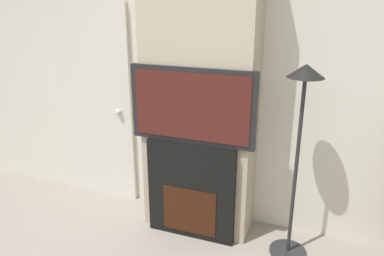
{
  "coord_description": "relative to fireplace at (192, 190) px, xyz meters",
  "views": [
    {
      "loc": [
        1.06,
        -1.2,
        2.1
      ],
      "look_at": [
        0.0,
        1.6,
        1.04
      ],
      "focal_mm": 35.0,
      "sensor_mm": 36.0,
      "label": 1
    }
  ],
  "objects": [
    {
      "name": "chimney_breast",
      "position": [
        0.0,
        0.2,
        0.9
      ],
      "size": [
        0.98,
        0.4,
        2.7
      ],
      "color": "tan",
      "rests_on": "ground_plane"
    },
    {
      "name": "wall_back",
      "position": [
        0.0,
        0.44,
        0.9
      ],
      "size": [
        6.0,
        0.06,
        2.7
      ],
      "color": "silver",
      "rests_on": "ground_plane"
    },
    {
      "name": "fireplace",
      "position": [
        0.0,
        0.0,
        0.0
      ],
      "size": [
        0.81,
        0.15,
        0.92
      ],
      "color": "black",
      "rests_on": "ground_plane"
    },
    {
      "name": "television",
      "position": [
        0.0,
        -0.0,
        0.78
      ],
      "size": [
        1.09,
        0.07,
        0.65
      ],
      "color": "black",
      "rests_on": "fireplace"
    },
    {
      "name": "entry_door",
      "position": [
        -1.23,
        0.38,
        0.58
      ],
      "size": [
        0.86,
        0.09,
        2.06
      ],
      "color": "silver",
      "rests_on": "ground_plane"
    },
    {
      "name": "floor_lamp",
      "position": [
        0.88,
        0.03,
        0.71
      ],
      "size": [
        0.31,
        0.31,
        1.64
      ],
      "color": "#262628",
      "rests_on": "ground_plane"
    }
  ]
}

